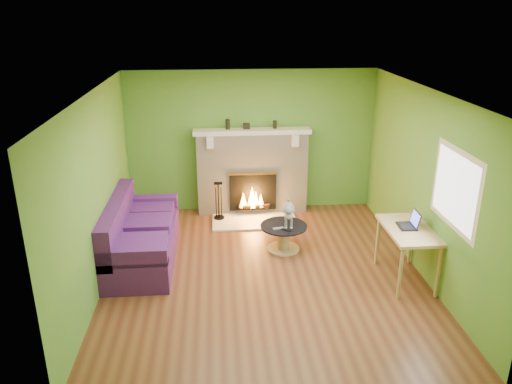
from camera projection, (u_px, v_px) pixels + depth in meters
The scene contains 22 objects.
floor at pixel (264, 272), 7.26m from camera, with size 5.00×5.00×0.00m, color #5D2E1A.
ceiling at pixel (265, 92), 6.35m from camera, with size 5.00×5.00×0.00m, color white.
wall_back at pixel (251, 142), 9.14m from camera, with size 5.00×5.00×0.00m, color #55912F.
wall_front at pixel (292, 284), 4.47m from camera, with size 5.00×5.00×0.00m, color #55912F.
wall_left at pixel (97, 193), 6.63m from camera, with size 5.00×5.00×0.00m, color #55912F.
wall_right at pixel (424, 184), 6.98m from camera, with size 5.00×5.00×0.00m, color #55912F.
window_frame at pixel (455, 189), 6.05m from camera, with size 1.20×1.20×0.00m, color silver.
window_pane at pixel (455, 189), 6.05m from camera, with size 1.06×1.06×0.00m, color white.
fireplace at pixel (252, 172), 9.15m from camera, with size 2.10×0.46×1.58m.
hearth at pixel (254, 221), 8.94m from camera, with size 1.50×0.75×0.03m, color beige.
mantel at pixel (252, 131), 8.86m from camera, with size 2.10×0.28×0.08m, color silver.
sofa at pixel (138, 237), 7.51m from camera, with size 0.96×2.12×0.95m.
coffee_table at pixel (284, 236), 7.85m from camera, with size 0.74×0.74×0.42m.
desk at pixel (409, 235), 6.83m from camera, with size 0.62×1.07×0.79m.
cat at pixel (289, 212), 7.77m from camera, with size 0.24×0.66×0.41m, color slate, non-canonical shape.
remote_silver at pixel (278, 228), 7.67m from camera, with size 0.17×0.04×0.02m, color gray.
remote_black at pixel (287, 230), 7.62m from camera, with size 0.16×0.04×0.02m, color black.
laptop at pixel (407, 219), 6.80m from camera, with size 0.26×0.30×0.22m, color black, non-canonical shape.
fire_tools at pixel (219, 200), 8.90m from camera, with size 0.19×0.19×0.70m, color black, non-canonical shape.
mantel_vase_left at pixel (228, 124), 8.81m from camera, with size 0.08×0.08×0.18m, color black.
mantel_vase_right at pixel (275, 124), 8.88m from camera, with size 0.07×0.07×0.14m, color black.
mantel_box at pixel (247, 126), 8.85m from camera, with size 0.12×0.08×0.10m, color black.
Camera 1 is at (-0.64, -6.36, 3.64)m, focal length 35.00 mm.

